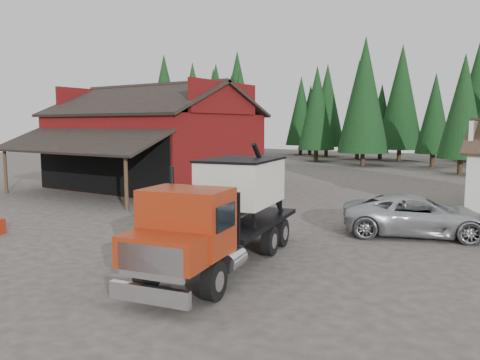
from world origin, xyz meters
The scene contains 8 objects.
ground centered at (0.00, 0.00, 0.00)m, with size 120.00×120.00×0.00m, color #413933.
red_barn centered at (-11.00, 9.90, 2.69)m, with size 12.80×13.63×7.18m.
conifer_backdrop centered at (0.00, 42.00, 0.00)m, with size 76.00×16.00×16.00m, color black, non-canonical shape.
near_pine_a centered at (-22.00, 28.00, 6.39)m, with size 4.40×4.40×11.40m.
near_pine_b centered at (6.00, 30.00, 5.89)m, with size 3.96×3.96×10.40m.
near_pine_d centered at (-4.00, 34.00, 7.39)m, with size 5.28×5.28×13.40m.
feed_truck centered at (4.00, -2.97, 1.74)m, with size 3.70×8.50×3.72m.
silver_car centered at (8.08, 4.35, 0.79)m, with size 2.62×5.69×1.58m, color #AFB1B8.
Camera 1 is at (12.04, -14.43, 4.30)m, focal length 35.00 mm.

